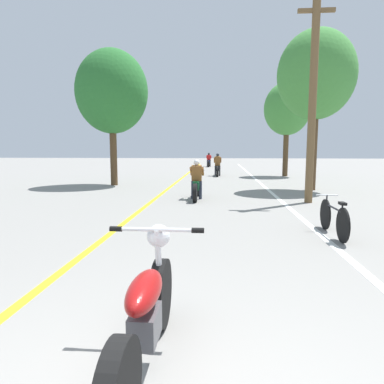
# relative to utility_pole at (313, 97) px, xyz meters

# --- Properties ---
(lane_stripe_center) EXTENTS (0.14, 48.00, 0.01)m
(lane_stripe_center) POSITION_rel_utility_pole_xyz_m (-5.05, 3.32, -3.30)
(lane_stripe_center) COLOR yellow
(lane_stripe_center) RESTS_ON ground
(lane_stripe_edge) EXTENTS (0.14, 48.00, 0.01)m
(lane_stripe_edge) POSITION_rel_utility_pole_xyz_m (-0.81, 3.32, -3.30)
(lane_stripe_edge) COLOR white
(lane_stripe_edge) RESTS_ON ground
(utility_pole) EXTENTS (1.10, 0.24, 6.43)m
(utility_pole) POSITION_rel_utility_pole_xyz_m (0.00, 0.00, 0.00)
(utility_pole) COLOR brown
(utility_pole) RESTS_ON ground
(roadside_tree_right_near) EXTENTS (3.10, 2.79, 6.45)m
(roadside_tree_right_near) POSITION_rel_utility_pole_xyz_m (0.99, 3.45, 1.33)
(roadside_tree_right_near) COLOR #513A23
(roadside_tree_right_near) RESTS_ON ground
(roadside_tree_right_far) EXTENTS (2.80, 2.52, 5.75)m
(roadside_tree_right_far) POSITION_rel_utility_pole_xyz_m (1.23, 10.68, 0.80)
(roadside_tree_right_far) COLOR #513A23
(roadside_tree_right_far) RESTS_ON ground
(roadside_tree_left) EXTENTS (3.32, 2.99, 6.22)m
(roadside_tree_left) POSITION_rel_utility_pole_xyz_m (-7.82, 4.67, 0.99)
(roadside_tree_left) COLOR #513A23
(roadside_tree_left) RESTS_ON ground
(motorcycle_foreground) EXTENTS (0.85, 2.06, 1.03)m
(motorcycle_foreground) POSITION_rel_utility_pole_xyz_m (-3.40, -8.63, -2.85)
(motorcycle_foreground) COLOR black
(motorcycle_foreground) RESTS_ON ground
(motorcycle_rider_lead) EXTENTS (0.50, 2.12, 1.35)m
(motorcycle_rider_lead) POSITION_rel_utility_pole_xyz_m (-3.62, 0.52, -2.79)
(motorcycle_rider_lead) COLOR black
(motorcycle_rider_lead) RESTS_ON ground
(motorcycle_rider_mid) EXTENTS (0.50, 2.14, 1.43)m
(motorcycle_rider_mid) POSITION_rel_utility_pole_xyz_m (-2.98, 10.58, -2.77)
(motorcycle_rider_mid) COLOR black
(motorcycle_rider_mid) RESTS_ON ground
(motorcycle_rider_far) EXTENTS (0.50, 2.00, 1.32)m
(motorcycle_rider_far) POSITION_rel_utility_pole_xyz_m (-3.88, 21.54, -2.80)
(motorcycle_rider_far) COLOR black
(motorcycle_rider_far) RESTS_ON ground
(bicycle_parked) EXTENTS (0.44, 1.71, 0.76)m
(bicycle_parked) POSITION_rel_utility_pole_xyz_m (-0.59, -4.26, -2.95)
(bicycle_parked) COLOR black
(bicycle_parked) RESTS_ON ground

